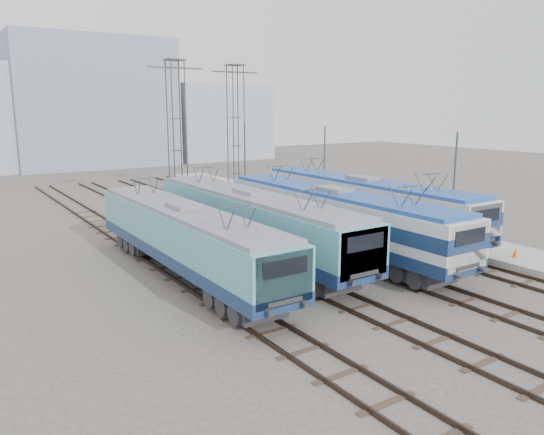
{
  "coord_description": "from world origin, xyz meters",
  "views": [
    {
      "loc": [
        -17.1,
        -17.74,
        8.37
      ],
      "look_at": [
        -0.82,
        7.0,
        2.21
      ],
      "focal_mm": 35.0,
      "sensor_mm": 36.0,
      "label": 1
    }
  ],
  "objects": [
    {
      "name": "locomotive_far_right",
      "position": [
        6.75,
        7.49,
        2.35
      ],
      "size": [
        2.92,
        18.48,
        3.47
      ],
      "color": "navy",
      "rests_on": "ground"
    },
    {
      "name": "catenary_tower_west",
      "position": [
        0.0,
        22.0,
        6.64
      ],
      "size": [
        4.5,
        1.2,
        12.0
      ],
      "color": "#3F4247",
      "rests_on": "ground"
    },
    {
      "name": "building_center",
      "position": [
        4.0,
        62.0,
        9.0
      ],
      "size": [
        22.0,
        14.0,
        18.0
      ],
      "primitive_type": "cube",
      "color": "gray",
      "rests_on": "ground"
    },
    {
      "name": "mast_front",
      "position": [
        8.6,
        2.0,
        3.5
      ],
      "size": [
        0.12,
        0.12,
        7.0
      ],
      "primitive_type": "cylinder",
      "color": "#3F4247",
      "rests_on": "ground"
    },
    {
      "name": "safety_cone",
      "position": [
        9.54,
        -1.65,
        0.58
      ],
      "size": [
        0.33,
        0.33,
        0.55
      ],
      "primitive_type": "cone",
      "color": "orange",
      "rests_on": "platform"
    },
    {
      "name": "catenary_tower_east",
      "position": [
        6.5,
        24.0,
        6.64
      ],
      "size": [
        4.5,
        1.2,
        12.0
      ],
      "color": "#3F4247",
      "rests_on": "ground"
    },
    {
      "name": "locomotive_far_left",
      "position": [
        -6.75,
        5.64,
        2.18
      ],
      "size": [
        2.76,
        17.44,
        3.28
      ],
      "color": "navy",
      "rests_on": "ground"
    },
    {
      "name": "mast_rear",
      "position": [
        8.6,
        26.0,
        3.5
      ],
      "size": [
        0.12,
        0.12,
        7.0
      ],
      "primitive_type": "cylinder",
      "color": "#3F4247",
      "rests_on": "ground"
    },
    {
      "name": "locomotive_center_right",
      "position": [
        2.25,
        5.05,
        2.33
      ],
      "size": [
        2.89,
        18.26,
        3.43
      ],
      "color": "navy",
      "rests_on": "ground"
    },
    {
      "name": "platform",
      "position": [
        10.2,
        8.0,
        0.15
      ],
      "size": [
        4.0,
        70.0,
        0.3
      ],
      "primitive_type": "cube",
      "color": "#9E9E99",
      "rests_on": "ground"
    },
    {
      "name": "mast_mid",
      "position": [
        8.6,
        14.0,
        3.5
      ],
      "size": [
        0.12,
        0.12,
        7.0
      ],
      "primitive_type": "cylinder",
      "color": "#3F4247",
      "rests_on": "ground"
    },
    {
      "name": "building_east",
      "position": [
        24.0,
        62.0,
        6.0
      ],
      "size": [
        16.0,
        12.0,
        12.0
      ],
      "primitive_type": "cube",
      "color": "#9CA3AF",
      "rests_on": "ground"
    },
    {
      "name": "locomotive_center_left",
      "position": [
        -2.25,
        6.75,
        2.28
      ],
      "size": [
        2.9,
        18.3,
        3.44
      ],
      "color": "navy",
      "rests_on": "ground"
    },
    {
      "name": "ground",
      "position": [
        0.0,
        0.0,
        0.0
      ],
      "size": [
        160.0,
        160.0,
        0.0
      ],
      "primitive_type": "plane",
      "color": "#514C47"
    }
  ]
}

